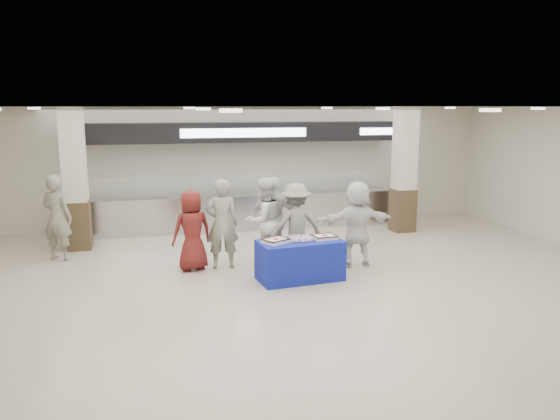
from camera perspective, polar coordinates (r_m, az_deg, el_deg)
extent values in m
plane|color=beige|center=(9.50, 1.62, -8.97)|extent=(14.00, 14.00, 0.00)
cube|color=#B8BBBF|center=(14.49, -3.86, -0.20)|extent=(8.00, 0.80, 0.90)
cube|color=#B8BBBF|center=(14.41, -3.89, 1.63)|extent=(8.00, 0.85, 0.04)
cube|color=white|center=(14.07, -3.70, 2.77)|extent=(7.60, 0.02, 0.50)
cube|color=black|center=(14.24, -3.97, 8.12)|extent=(8.40, 0.70, 0.50)
cube|color=white|center=(13.89, -3.72, 8.06)|extent=(3.20, 0.03, 0.22)
cube|color=white|center=(14.99, 10.89, 8.09)|extent=(1.40, 0.03, 0.18)
cube|color=#3A291A|center=(13.22, -20.34, -1.50)|extent=(0.55, 0.55, 1.10)
cube|color=beige|center=(12.99, -20.80, 5.42)|extent=(0.50, 0.50, 2.10)
cube|color=#3A291A|center=(14.55, 12.68, 0.00)|extent=(0.55, 0.55, 1.10)
cube|color=beige|center=(14.34, 12.94, 6.29)|extent=(0.50, 0.50, 2.10)
cube|color=#16259A|center=(10.25, 2.10, -5.27)|extent=(1.63, 0.96, 0.75)
cube|color=white|center=(9.99, -0.44, -3.26)|extent=(0.55, 0.51, 0.07)
cube|color=#402212|center=(9.98, -0.44, -3.01)|extent=(0.55, 0.51, 0.02)
cylinder|color=#B12019|center=(9.98, -0.44, -3.05)|extent=(0.13, 0.13, 0.01)
cube|color=white|center=(10.31, 4.67, -2.86)|extent=(0.46, 0.37, 0.07)
cube|color=#402212|center=(10.30, 4.67, -2.62)|extent=(0.46, 0.37, 0.02)
cylinder|color=#B12019|center=(10.30, 4.67, -2.66)|extent=(0.10, 0.10, 0.01)
cube|color=#AAAAAF|center=(10.20, 2.17, -3.13)|extent=(0.42, 0.32, 0.02)
imported|color=maroon|center=(10.89, -9.18, -2.12)|extent=(0.89, 0.70, 1.60)
imported|color=slate|center=(10.93, -6.09, -1.44)|extent=(0.70, 0.50, 1.81)
imported|color=white|center=(11.16, -1.69, -1.18)|extent=(1.07, 0.98, 1.79)
imported|color=white|center=(11.35, -0.56, -0.98)|extent=(1.13, 0.77, 1.79)
imported|color=slate|center=(10.99, 1.66, -1.59)|extent=(1.14, 0.71, 1.71)
imported|color=white|center=(11.14, 8.03, -1.42)|extent=(1.63, 0.54, 1.75)
imported|color=slate|center=(12.36, -22.27, -0.73)|extent=(0.79, 0.69, 1.82)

